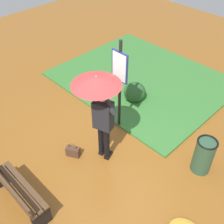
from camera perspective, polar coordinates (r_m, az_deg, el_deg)
name	(u,v)px	position (r m, az deg, el deg)	size (l,w,h in m)	color
ground_plane	(111,153)	(6.33, -0.10, -8.36)	(18.00, 18.00, 0.00)	brown
grass_verge	(142,79)	(8.60, 6.09, 6.78)	(4.80, 4.00, 0.05)	#387533
person_with_umbrella	(99,99)	(5.26, -2.58, 2.76)	(0.96, 0.96, 2.04)	black
info_sign_post	(120,77)	(6.06, 1.58, 7.22)	(0.44, 0.07, 2.30)	black
handbag	(73,151)	(6.25, -7.98, -7.98)	(0.33, 0.27, 0.37)	#4C3323
park_bench	(18,191)	(5.51, -18.64, -15.09)	(1.40, 0.37, 0.75)	black
trash_bin	(204,156)	(6.02, 18.21, -8.45)	(0.42, 0.42, 0.83)	#2D5138
shrub_cluster	(134,92)	(7.65, 4.55, 4.15)	(0.65, 0.59, 0.53)	#285628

